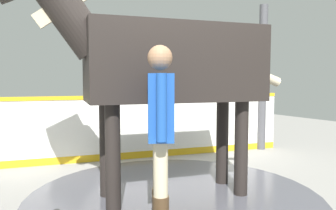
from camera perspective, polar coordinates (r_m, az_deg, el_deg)
ground_plane at (r=4.11m, az=2.86°, el=-15.23°), size 16.00×16.00×0.02m
wet_patch at (r=4.08m, az=1.05°, el=-15.22°), size 3.46×3.46×0.00m
barrier_wall at (r=5.77m, az=-5.47°, el=-4.17°), size 5.49×1.24×1.10m
roof_post_far at (r=6.70m, az=15.98°, el=4.51°), size 0.16×0.16×2.80m
horse at (r=3.80m, az=-0.82°, el=7.20°), size 3.37×1.25×2.68m
handler at (r=3.01m, az=-1.37°, el=-3.26°), size 0.41×0.61×1.68m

